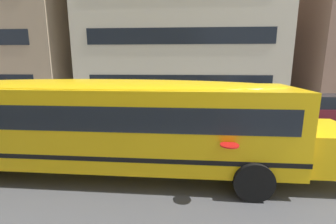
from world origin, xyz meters
TOP-DOWN VIEW (x-y plane):
  - ground_plane at (0.00, 0.00)m, footprint 400.00×400.00m
  - sidewalk_far at (0.00, 7.20)m, footprint 120.00×3.00m
  - lane_centreline at (0.00, 0.00)m, footprint 110.00×0.16m
  - school_bus at (4.14, -1.52)m, footprint 12.75×3.17m
  - parked_car_maroon_by_hydrant at (14.21, 4.68)m, footprint 3.90×1.89m

SIDE VIEW (x-z plane):
  - ground_plane at x=0.00m, z-range 0.00..0.00m
  - lane_centreline at x=0.00m, z-range 0.00..0.01m
  - sidewalk_far at x=0.00m, z-range 0.00..0.01m
  - parked_car_maroon_by_hydrant at x=14.21m, z-range 0.02..1.66m
  - school_bus at x=4.14m, z-range 0.27..3.11m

